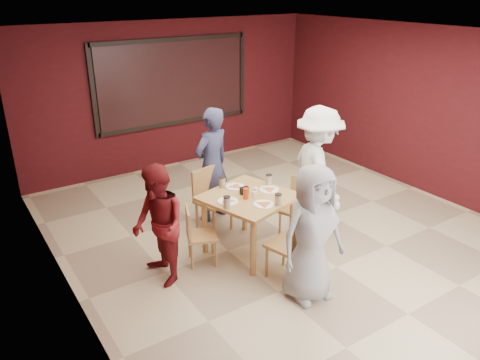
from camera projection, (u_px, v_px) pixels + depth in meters
floor at (283, 232)px, 6.92m from camera, size 7.00×7.00×0.00m
window_blinds at (174, 82)px, 8.94m from camera, size 3.00×0.02×1.50m
dining_table at (249, 203)px, 6.17m from camera, size 1.29×1.29×0.98m
chair_front at (293, 242)px, 5.63m from camera, size 0.54×0.54×0.91m
chair_back at (210, 196)px, 6.85m from camera, size 0.54×0.54×0.92m
chair_left at (197, 232)px, 6.00m from camera, size 0.49×0.49×0.79m
chair_right at (299, 204)px, 6.68m from camera, size 0.53×0.53×0.85m
diner_front at (312, 234)px, 5.21m from camera, size 0.84×0.58×1.64m
diner_back at (212, 165)px, 7.02m from camera, size 0.73×0.58×1.76m
diner_left at (159, 226)px, 5.52m from camera, size 0.61×0.76×1.50m
diner_right at (318, 171)px, 6.65m from camera, size 1.03×1.36×1.86m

